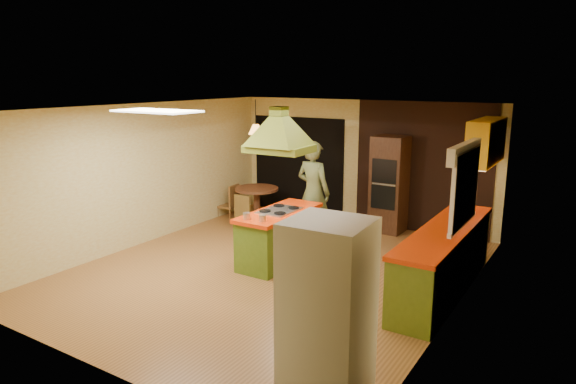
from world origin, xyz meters
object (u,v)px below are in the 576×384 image
Objects in this scene: refrigerator at (327,314)px; dining_table at (257,197)px; kitchen_island at (279,236)px; man at (313,192)px; wall_oven at (389,184)px; canister_large at (462,203)px.

refrigerator reaches higher than dining_table.
dining_table is at bearing 128.94° from refrigerator.
man reaches higher than kitchen_island.
man is 1.06× the size of refrigerator.
kitchen_island is at bearing -107.05° from wall_oven.
kitchen_island is at bearing 99.07° from man.
refrigerator is at bearing -50.37° from kitchen_island.
refrigerator reaches higher than canister_large.
refrigerator is at bearing 127.56° from man.
man is at bearing -122.35° from wall_oven.
wall_oven is 2.05× the size of dining_table.
man is 1.90m from dining_table.
canister_large reaches higher than dining_table.
kitchen_island is at bearing -46.23° from dining_table.
canister_large reaches higher than kitchen_island.
refrigerator is at bearing -48.65° from dining_table.
canister_large is at bearing -171.86° from man.
kitchen_island is 0.97× the size of refrigerator.
canister_large is at bearing 85.38° from refrigerator.
dining_table is (-2.64, -0.69, -0.45)m from wall_oven.
dining_table is 3.78× the size of canister_large.
canister_large is at bearing 26.31° from kitchen_island.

